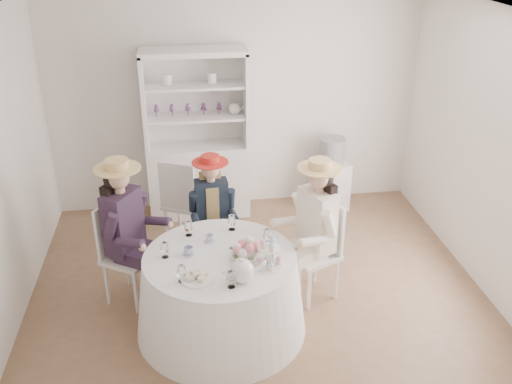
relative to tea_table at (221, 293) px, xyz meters
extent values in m
plane|color=brown|center=(0.40, 0.53, -0.38)|extent=(4.50, 4.50, 0.00)
plane|color=white|center=(0.40, 0.53, 2.32)|extent=(4.50, 4.50, 0.00)
plane|color=silver|center=(0.40, 2.53, 0.97)|extent=(4.50, 0.00, 4.50)
plane|color=silver|center=(0.40, -1.47, 0.97)|extent=(4.50, 0.00, 4.50)
plane|color=silver|center=(2.65, 0.53, 0.97)|extent=(0.00, 4.50, 4.50)
cone|color=white|center=(0.00, 0.00, -0.01)|extent=(1.53, 1.53, 0.75)
cylinder|color=white|center=(0.00, 0.00, 0.38)|extent=(1.33, 1.33, 0.02)
cube|color=silver|center=(-0.09, 2.28, 0.08)|extent=(1.29, 0.75, 0.91)
cube|color=silver|center=(-0.09, 2.49, 1.09)|extent=(1.19, 0.34, 1.12)
cube|color=silver|center=(-0.09, 2.28, 1.65)|extent=(1.29, 0.75, 0.06)
cube|color=silver|center=(-0.68, 2.28, 1.09)|extent=(0.15, 0.45, 1.12)
cube|color=silver|center=(0.50, 2.28, 1.09)|extent=(0.15, 0.45, 1.12)
cube|color=silver|center=(-0.09, 2.28, 0.89)|extent=(1.20, 0.68, 0.03)
cube|color=silver|center=(-0.09, 2.28, 1.27)|extent=(1.20, 0.68, 0.03)
sphere|color=white|center=(0.37, 2.28, 0.97)|extent=(0.14, 0.14, 0.14)
cube|color=silver|center=(1.56, 2.20, -0.07)|extent=(0.47, 0.47, 0.62)
cylinder|color=black|center=(1.56, 2.20, 0.40)|extent=(0.42, 0.42, 0.32)
cube|color=silver|center=(-0.83, 0.55, 0.09)|extent=(0.58, 0.58, 0.04)
cylinder|color=silver|center=(-0.78, 0.32, -0.15)|extent=(0.04, 0.04, 0.46)
cylinder|color=silver|center=(-0.60, 0.60, -0.15)|extent=(0.04, 0.04, 0.46)
cylinder|color=silver|center=(-1.06, 0.50, -0.15)|extent=(0.04, 0.04, 0.46)
cylinder|color=silver|center=(-0.88, 0.78, -0.15)|extent=(0.04, 0.04, 0.46)
cube|color=silver|center=(-0.99, 0.65, 0.38)|extent=(0.24, 0.35, 0.53)
cube|color=black|center=(-0.85, 0.56, 0.48)|extent=(0.38, 0.43, 0.61)
cube|color=black|center=(-0.77, 0.40, 0.18)|extent=(0.37, 0.31, 0.13)
cylinder|color=black|center=(-0.65, 0.33, -0.14)|extent=(0.11, 0.11, 0.48)
cylinder|color=black|center=(-0.93, 0.36, 0.55)|extent=(0.20, 0.18, 0.29)
cube|color=black|center=(-0.67, 0.56, 0.18)|extent=(0.37, 0.31, 0.13)
cylinder|color=black|center=(-0.55, 0.48, -0.14)|extent=(0.11, 0.11, 0.48)
cylinder|color=black|center=(-0.70, 0.72, 0.55)|extent=(0.20, 0.18, 0.29)
cylinder|color=#D8A889|center=(-0.85, 0.56, 0.81)|extent=(0.09, 0.09, 0.08)
sphere|color=#D8A889|center=(-0.85, 0.56, 0.92)|extent=(0.20, 0.20, 0.20)
sphere|color=black|center=(-0.89, 0.59, 0.91)|extent=(0.20, 0.20, 0.20)
cube|color=black|center=(-0.92, 0.61, 0.66)|extent=(0.21, 0.26, 0.40)
cylinder|color=tan|center=(-0.85, 0.56, 1.02)|extent=(0.42, 0.42, 0.01)
cylinder|color=tan|center=(-0.85, 0.56, 1.06)|extent=(0.21, 0.21, 0.08)
cube|color=silver|center=(0.00, 1.00, 0.03)|extent=(0.39, 0.39, 0.04)
cylinder|color=silver|center=(-0.14, 0.84, -0.18)|extent=(0.03, 0.03, 0.40)
cylinder|color=silver|center=(0.15, 0.86, -0.18)|extent=(0.03, 0.03, 0.40)
cylinder|color=silver|center=(-0.16, 1.13, -0.18)|extent=(0.03, 0.03, 0.40)
cylinder|color=silver|center=(0.13, 1.15, -0.18)|extent=(0.03, 0.03, 0.40)
cube|color=silver|center=(-0.01, 1.16, 0.28)|extent=(0.35, 0.05, 0.46)
cube|color=black|center=(0.00, 1.02, 0.37)|extent=(0.34, 0.20, 0.53)
cube|color=tan|center=(0.00, 1.02, 0.37)|extent=(0.14, 0.21, 0.46)
cube|color=black|center=(-0.08, 0.88, 0.10)|extent=(0.14, 0.32, 0.11)
cylinder|color=black|center=(-0.07, 0.75, -0.17)|extent=(0.09, 0.09, 0.42)
cylinder|color=black|center=(-0.19, 0.97, 0.43)|extent=(0.09, 0.16, 0.25)
cube|color=black|center=(0.09, 0.89, 0.10)|extent=(0.14, 0.32, 0.11)
cylinder|color=black|center=(0.09, 0.76, -0.17)|extent=(0.09, 0.09, 0.42)
cylinder|color=black|center=(0.19, 0.99, 0.43)|extent=(0.09, 0.16, 0.25)
cylinder|color=#D8A889|center=(0.00, 1.02, 0.65)|extent=(0.08, 0.08, 0.07)
sphere|color=#D8A889|center=(0.00, 1.02, 0.75)|extent=(0.17, 0.17, 0.17)
sphere|color=tan|center=(-0.01, 1.06, 0.74)|extent=(0.17, 0.17, 0.17)
cube|color=tan|center=(-0.01, 1.09, 0.52)|extent=(0.22, 0.09, 0.35)
cylinder|color=red|center=(0.00, 1.02, 0.84)|extent=(0.37, 0.37, 0.01)
cylinder|color=red|center=(0.00, 1.02, 0.87)|extent=(0.18, 0.18, 0.07)
cube|color=silver|center=(0.93, 0.37, 0.08)|extent=(0.55, 0.55, 0.04)
cylinder|color=silver|center=(0.70, 0.45, -0.15)|extent=(0.04, 0.04, 0.45)
cylinder|color=silver|center=(0.85, 0.15, -0.15)|extent=(0.04, 0.04, 0.45)
cylinder|color=silver|center=(1.00, 0.59, -0.15)|extent=(0.04, 0.04, 0.45)
cylinder|color=silver|center=(1.15, 0.29, -0.15)|extent=(0.04, 0.04, 0.45)
cube|color=silver|center=(1.09, 0.45, 0.36)|extent=(0.20, 0.37, 0.52)
cube|color=white|center=(0.94, 0.38, 0.47)|extent=(0.35, 0.42, 0.60)
cube|color=white|center=(0.77, 0.40, 0.17)|extent=(0.37, 0.27, 0.12)
cylinder|color=white|center=(0.64, 0.34, -0.14)|extent=(0.10, 0.10, 0.48)
cylinder|color=white|center=(0.81, 0.56, 0.54)|extent=(0.20, 0.16, 0.28)
cube|color=white|center=(0.85, 0.23, 0.17)|extent=(0.37, 0.27, 0.12)
cylinder|color=white|center=(0.72, 0.17, -0.14)|extent=(0.10, 0.10, 0.48)
cylinder|color=white|center=(1.00, 0.17, 0.54)|extent=(0.20, 0.16, 0.28)
cylinder|color=#D8A889|center=(0.94, 0.38, 0.79)|extent=(0.09, 0.09, 0.08)
sphere|color=#D8A889|center=(0.94, 0.38, 0.90)|extent=(0.20, 0.20, 0.20)
sphere|color=black|center=(0.99, 0.40, 0.88)|extent=(0.20, 0.20, 0.20)
cube|color=black|center=(1.02, 0.42, 0.64)|extent=(0.18, 0.26, 0.39)
cylinder|color=tan|center=(0.94, 0.38, 0.99)|extent=(0.41, 0.41, 0.01)
cylinder|color=tan|center=(0.94, 0.38, 1.03)|extent=(0.21, 0.21, 0.08)
cube|color=silver|center=(-0.27, 1.59, 0.11)|extent=(0.58, 0.58, 0.04)
cylinder|color=silver|center=(-0.04, 1.68, -0.14)|extent=(0.04, 0.04, 0.48)
cylinder|color=silver|center=(-0.35, 1.82, -0.14)|extent=(0.04, 0.04, 0.48)
cylinder|color=silver|center=(-0.19, 1.36, -0.14)|extent=(0.04, 0.04, 0.48)
cylinder|color=silver|center=(-0.50, 1.51, -0.14)|extent=(0.04, 0.04, 0.48)
cube|color=silver|center=(-0.35, 1.42, 0.40)|extent=(0.39, 0.20, 0.54)
imported|color=white|center=(-0.26, 0.06, 0.42)|extent=(0.09, 0.09, 0.07)
imported|color=white|center=(-0.07, 0.25, 0.42)|extent=(0.08, 0.08, 0.06)
imported|color=white|center=(0.24, 0.09, 0.42)|extent=(0.12, 0.12, 0.07)
imported|color=white|center=(0.21, -0.09, 0.41)|extent=(0.29, 0.29, 0.06)
sphere|color=pink|center=(0.28, -0.05, 0.48)|extent=(0.08, 0.08, 0.08)
sphere|color=white|center=(0.26, 0.01, 0.48)|extent=(0.08, 0.08, 0.08)
sphere|color=pink|center=(0.20, 0.02, 0.48)|extent=(0.08, 0.08, 0.08)
sphere|color=white|center=(0.16, -0.02, 0.48)|extent=(0.08, 0.08, 0.08)
sphere|color=pink|center=(0.16, -0.07, 0.48)|extent=(0.08, 0.08, 0.08)
sphere|color=white|center=(0.20, -0.11, 0.48)|extent=(0.08, 0.08, 0.08)
sphere|color=pink|center=(0.26, -0.10, 0.48)|extent=(0.08, 0.08, 0.08)
sphere|color=white|center=(0.15, -0.38, 0.47)|extent=(0.20, 0.20, 0.20)
cylinder|color=white|center=(0.28, -0.38, 0.49)|extent=(0.12, 0.03, 0.10)
cylinder|color=white|center=(0.15, -0.38, 0.57)|extent=(0.04, 0.04, 0.02)
cylinder|color=white|center=(-0.20, -0.32, 0.39)|extent=(0.28, 0.28, 0.01)
cube|color=beige|center=(-0.26, -0.34, 0.42)|extent=(0.06, 0.04, 0.03)
cube|color=beige|center=(-0.20, -0.32, 0.43)|extent=(0.07, 0.06, 0.03)
cube|color=beige|center=(-0.15, -0.30, 0.42)|extent=(0.08, 0.07, 0.03)
cube|color=beige|center=(-0.23, -0.28, 0.43)|extent=(0.08, 0.08, 0.03)
cube|color=beige|center=(-0.17, -0.36, 0.42)|extent=(0.07, 0.08, 0.03)
cylinder|color=white|center=(0.40, -0.20, 0.39)|extent=(0.25, 0.25, 0.01)
cylinder|color=white|center=(0.40, -0.20, 0.47)|extent=(0.02, 0.02, 0.17)
cylinder|color=white|center=(0.40, -0.20, 0.55)|extent=(0.19, 0.19, 0.01)
camera|label=1|loc=(-0.24, -4.17, 3.05)|focal=40.00mm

